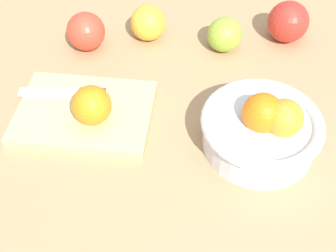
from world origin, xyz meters
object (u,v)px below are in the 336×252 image
Objects in this scene: cutting_board at (85,113)px; apple_front_left_2 at (288,22)px; bowl at (262,128)px; apple_front_left at (224,35)px; orange_on_board at (92,105)px; apple_front_right_2 at (148,23)px; knife at (74,92)px; apple_front_right at (86,31)px.

cutting_board is 0.45m from apple_front_left_2.
bowl reaches higher than apple_front_left_2.
cutting_board is 0.32m from apple_front_left.
apple_front_left_2 is at bearing -162.21° from apple_front_left.
apple_front_right_2 is at bearing -104.93° from orange_on_board.
orange_on_board is at bearing 127.65° from knife.
cutting_board is at bearing -8.50° from bowl.
orange_on_board is at bearing 37.45° from apple_front_left_2.
knife is (0.05, -0.06, -0.03)m from orange_on_board.
orange_on_board reaches higher than apple_front_left.
knife is 1.86× the size of apple_front_left_2.
cutting_board is at bearing 33.63° from apple_front_left_2.
apple_front_right is at bearing -36.30° from bowl.
apple_front_left is 0.14m from apple_front_left_2.
orange_on_board is 0.22m from apple_front_right.
apple_front_left_2 is (-0.37, -0.25, 0.03)m from cutting_board.
bowl is at bearing 165.79° from knife.
apple_front_left_2 is (-0.35, -0.27, -0.01)m from orange_on_board.
orange_on_board is 0.95× the size of apple_front_left.
orange_on_board reaches higher than cutting_board.
apple_front_right is 0.92× the size of apple_front_left_2.
orange_on_board is 0.90× the size of apple_front_right_2.
knife is at bearing 28.04° from apple_front_left_2.
orange_on_board reaches higher than apple_front_left_2.
apple_front_right_2 is (0.21, -0.28, -0.00)m from bowl.
bowl is 0.33m from knife.
orange_on_board is 0.79× the size of apple_front_left_2.
knife is at bearing 92.58° from apple_front_right.
bowl is 0.26m from apple_front_left.
cutting_board is 3.51× the size of orange_on_board.
apple_front_left_2 is at bearing -151.96° from knife.
apple_front_left is at bearing -177.79° from apple_front_right.
apple_front_right_2 is 0.87× the size of apple_front_left_2.
orange_on_board is at bearing -4.75° from bowl.
apple_front_right_2 is at bearing -162.05° from apple_front_right.
apple_front_left_2 is at bearing -172.67° from apple_front_right.
orange_on_board is (-0.02, 0.02, 0.04)m from cutting_board.
apple_front_right is 0.28m from apple_front_left.
bowl reaches higher than apple_front_right.
apple_front_right is at bearing 7.33° from apple_front_left_2.
apple_front_left is 0.95× the size of apple_front_right_2.
apple_front_left_2 is (-0.40, -0.05, 0.00)m from apple_front_right.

